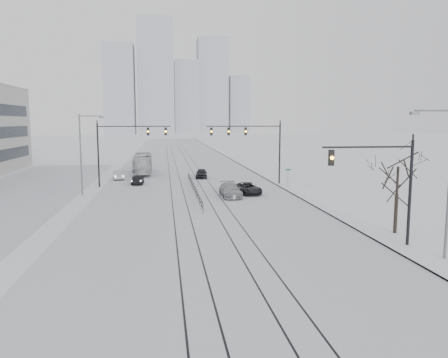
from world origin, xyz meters
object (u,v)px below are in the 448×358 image
Objects in this scene: bare_tree at (398,174)px; sedan_sb_inner at (138,179)px; sedan_nb_far at (201,173)px; box_truck at (143,164)px; traffic_mast_near at (387,179)px; sedan_nb_right at (230,190)px; sedan_nb_front at (248,188)px; sedan_sb_outer at (119,175)px.

bare_tree reaches higher than sedan_sb_inner.
sedan_nb_far is 10.94m from box_truck.
traffic_mast_near is at bearing -128.76° from bare_tree.
traffic_mast_near reaches higher than sedan_sb_inner.
traffic_mast_near reaches higher than sedan_nb_right.
sedan_sb_inner is 0.75× the size of sedan_nb_right.
bare_tree is 1.60× the size of sedan_sb_inner.
sedan_nb_far is (8.87, 5.27, 0.03)m from sedan_sb_inner.
sedan_sb_inner is 16.12m from sedan_nb_front.
sedan_nb_front is 2.84m from sedan_nb_right.
traffic_mast_near is 36.66m from sedan_sb_inner.
sedan_nb_right is at bearing 121.30° from sedan_sb_outer.
sedan_sb_inner is at bearing 118.98° from traffic_mast_near.
sedan_nb_far is at bearing 171.82° from sedan_sb_outer.
traffic_mast_near is 23.10m from sedan_nb_front.
sedan_sb_outer is at bearing 63.66° from box_truck.
sedan_nb_right is at bearing -153.46° from sedan_nb_front.
box_truck is (-8.73, 6.53, 0.89)m from sedan_nb_far.
sedan_sb_inner is at bearing 134.10° from sedan_nb_front.
sedan_nb_front is (-4.72, 22.27, -3.92)m from traffic_mast_near.
sedan_nb_right is (13.59, -16.57, 0.06)m from sedan_sb_outer.
sedan_sb_outer is (-2.95, 5.29, 0.03)m from sedan_sb_inner.
sedan_nb_right is at bearing -77.34° from sedan_nb_far.
sedan_nb_right is (-7.02, 20.61, -3.83)m from traffic_mast_near.
sedan_nb_far is (11.82, -0.02, 0.00)m from sedan_sb_outer.
sedan_sb_outer is (-23.02, 34.17, -3.81)m from bare_tree.
sedan_nb_far is (-4.07, 14.89, 0.04)m from sedan_nb_front.
traffic_mast_near is 1.15× the size of bare_tree.
traffic_mast_near reaches higher than sedan_sb_outer.
bare_tree is 1.33× the size of sedan_nb_front.
sedan_sb_inner is at bearing 111.07° from sedan_sb_outer.
sedan_sb_outer is 21.43m from sedan_nb_right.
sedan_sb_inner is 11.84m from box_truck.
bare_tree is at bearing 126.07° from sedan_sb_inner.
sedan_nb_front is (15.89, -14.91, -0.04)m from sedan_sb_outer.
traffic_mast_near is at bearing -71.79° from sedan_nb_right.
bare_tree is 1.21× the size of sedan_nb_right.
sedan_sb_inner is 10.32m from sedan_nb_far.
bare_tree is 45.40m from box_truck.
traffic_mast_near is 3.85m from bare_tree.
sedan_sb_outer is at bearing -173.56° from sedan_nb_far.
sedan_sb_outer is 1.03× the size of sedan_nb_far.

